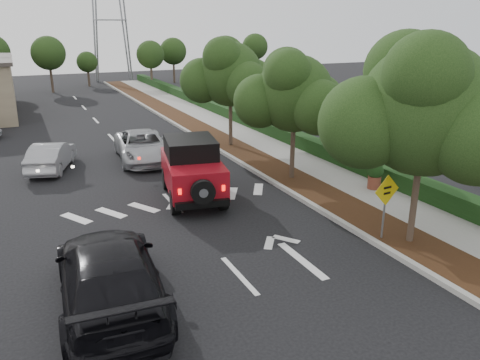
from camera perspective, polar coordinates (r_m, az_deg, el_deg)
ground at (r=12.94m, az=-0.10°, el=-11.56°), size 120.00×120.00×0.00m
curb at (r=24.88m, az=-2.29°, el=3.50°), size 0.20×70.00×0.15m
planting_strip at (r=25.28m, az=-0.20°, el=3.72°), size 1.80×70.00×0.12m
sidewalk at (r=26.12m, az=3.58°, el=4.16°), size 2.00×70.00×0.12m
hedge at (r=26.72m, az=6.24°, el=5.17°), size 0.80×70.00×0.80m
transmission_tower at (r=59.49m, az=-15.03°, el=11.54°), size 7.00×4.00×28.00m
street_tree_near at (r=15.57m, az=19.90°, el=-7.31°), size 3.80×3.80×5.92m
street_tree_mid at (r=20.65m, az=6.29°, el=0.04°), size 3.20×3.20×5.32m
street_tree_far at (r=26.17m, az=-1.13°, el=4.09°), size 3.40×3.40×5.62m
red_jeep at (r=18.27m, az=-5.94°, el=1.50°), size 2.74×4.74×2.33m
silver_suv_ahead at (r=23.83m, az=-11.79°, el=4.05°), size 2.86×5.37×1.44m
black_suv_oncoming at (r=11.71m, az=-15.64°, el=-11.09°), size 2.77×5.89×1.66m
silver_sedan_oncoming at (r=23.47m, az=-22.02°, el=2.71°), size 2.60×4.23×1.32m
speed_hump_sign at (r=14.94m, az=17.35°, el=-2.13°), size 0.98×0.11×2.08m
terracotta_planter at (r=19.65m, az=16.14°, el=0.83°), size 0.66×0.66×1.15m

